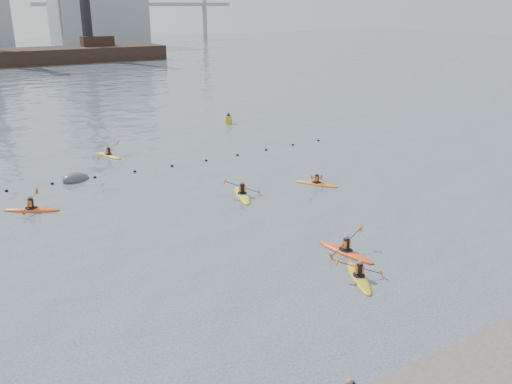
{
  "coord_description": "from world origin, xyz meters",
  "views": [
    {
      "loc": [
        -15.23,
        -15.75,
        12.06
      ],
      "look_at": [
        -1.0,
        6.76,
        2.8
      ],
      "focal_mm": 38.0,
      "sensor_mm": 36.0,
      "label": 1
    }
  ],
  "objects_px": {
    "kayaker_5": "(109,155)",
    "kayaker_1": "(359,277)",
    "kayaker_0": "(346,251)",
    "nav_buoy": "(228,120)",
    "kayaker_2": "(31,209)",
    "kayaker_3": "(242,194)",
    "kayaker_4": "(317,183)",
    "mooring_buoy": "(76,180)"
  },
  "relations": [
    {
      "from": "kayaker_1",
      "to": "kayaker_4",
      "type": "height_order",
      "value": "kayaker_1"
    },
    {
      "from": "kayaker_0",
      "to": "kayaker_2",
      "type": "height_order",
      "value": "kayaker_0"
    },
    {
      "from": "kayaker_1",
      "to": "nav_buoy",
      "type": "distance_m",
      "value": 35.44
    },
    {
      "from": "kayaker_2",
      "to": "mooring_buoy",
      "type": "xyz_separation_m",
      "value": [
        4.01,
        4.79,
        -0.11
      ]
    },
    {
      "from": "kayaker_1",
      "to": "kayaker_3",
      "type": "xyz_separation_m",
      "value": [
        1.32,
        12.74,
        0.01
      ]
    },
    {
      "from": "kayaker_2",
      "to": "kayaker_4",
      "type": "bearing_deg",
      "value": -73.72
    },
    {
      "from": "kayaker_3",
      "to": "kayaker_4",
      "type": "xyz_separation_m",
      "value": [
        5.69,
        -0.74,
        -0.02
      ]
    },
    {
      "from": "kayaker_5",
      "to": "nav_buoy",
      "type": "relative_size",
      "value": 2.38
    },
    {
      "from": "kayaker_5",
      "to": "kayaker_1",
      "type": "bearing_deg",
      "value": -99.46
    },
    {
      "from": "kayaker_1",
      "to": "kayaker_3",
      "type": "distance_m",
      "value": 12.81
    },
    {
      "from": "kayaker_1",
      "to": "kayaker_2",
      "type": "bearing_deg",
      "value": 149.03
    },
    {
      "from": "kayaker_5",
      "to": "kayaker_0",
      "type": "bearing_deg",
      "value": -95.9
    },
    {
      "from": "kayaker_0",
      "to": "kayaker_5",
      "type": "relative_size",
      "value": 1.1
    },
    {
      "from": "mooring_buoy",
      "to": "nav_buoy",
      "type": "distance_m",
      "value": 22.09
    },
    {
      "from": "kayaker_3",
      "to": "nav_buoy",
      "type": "xyz_separation_m",
      "value": [
        10.64,
        20.62,
        0.31
      ]
    },
    {
      "from": "kayaker_0",
      "to": "mooring_buoy",
      "type": "bearing_deg",
      "value": 104.02
    },
    {
      "from": "kayaker_5",
      "to": "mooring_buoy",
      "type": "xyz_separation_m",
      "value": [
        -4.04,
        -5.1,
        -0.1
      ]
    },
    {
      "from": "kayaker_1",
      "to": "kayaker_2",
      "type": "height_order",
      "value": "kayaker_1"
    },
    {
      "from": "kayaker_0",
      "to": "kayaker_2",
      "type": "relative_size",
      "value": 1.08
    },
    {
      "from": "kayaker_5",
      "to": "nav_buoy",
      "type": "distance_m",
      "value": 16.19
    },
    {
      "from": "kayaker_4",
      "to": "kayaker_5",
      "type": "distance_m",
      "value": 18.25
    },
    {
      "from": "kayaker_1",
      "to": "mooring_buoy",
      "type": "xyz_separation_m",
      "value": [
        -7.07,
        22.14,
        -0.1
      ]
    },
    {
      "from": "kayaker_2",
      "to": "kayaker_1",
      "type": "bearing_deg",
      "value": -114.68
    },
    {
      "from": "kayaker_0",
      "to": "kayaker_4",
      "type": "height_order",
      "value": "kayaker_0"
    },
    {
      "from": "kayaker_5",
      "to": "kayaker_2",
      "type": "bearing_deg",
      "value": -144.95
    },
    {
      "from": "kayaker_1",
      "to": "mooring_buoy",
      "type": "bearing_deg",
      "value": 134.19
    },
    {
      "from": "kayaker_2",
      "to": "kayaker_3",
      "type": "distance_m",
      "value": 13.23
    },
    {
      "from": "kayaker_5",
      "to": "mooring_buoy",
      "type": "relative_size",
      "value": 1.45
    },
    {
      "from": "nav_buoy",
      "to": "kayaker_3",
      "type": "bearing_deg",
      "value": -117.3
    },
    {
      "from": "kayaker_1",
      "to": "nav_buoy",
      "type": "height_order",
      "value": "nav_buoy"
    },
    {
      "from": "kayaker_0",
      "to": "mooring_buoy",
      "type": "xyz_separation_m",
      "value": [
        -8.38,
        19.74,
        -0.11
      ]
    },
    {
      "from": "kayaker_4",
      "to": "nav_buoy",
      "type": "height_order",
      "value": "nav_buoy"
    },
    {
      "from": "kayaker_0",
      "to": "kayaker_1",
      "type": "relative_size",
      "value": 1.1
    },
    {
      "from": "kayaker_0",
      "to": "kayaker_4",
      "type": "xyz_separation_m",
      "value": [
        5.7,
        9.6,
        -0.01
      ]
    },
    {
      "from": "kayaker_3",
      "to": "nav_buoy",
      "type": "relative_size",
      "value": 2.69
    },
    {
      "from": "kayaker_0",
      "to": "nav_buoy",
      "type": "xyz_separation_m",
      "value": [
        10.65,
        30.95,
        0.31
      ]
    },
    {
      "from": "kayaker_0",
      "to": "kayaker_2",
      "type": "xyz_separation_m",
      "value": [
        -12.38,
        14.95,
        -0.0
      ]
    },
    {
      "from": "kayaker_3",
      "to": "nav_buoy",
      "type": "distance_m",
      "value": 23.2
    },
    {
      "from": "kayaker_0",
      "to": "mooring_buoy",
      "type": "distance_m",
      "value": 21.45
    },
    {
      "from": "kayaker_2",
      "to": "kayaker_0",
      "type": "bearing_deg",
      "value": -107.6
    },
    {
      "from": "kayaker_3",
      "to": "kayaker_5",
      "type": "distance_m",
      "value": 15.14
    },
    {
      "from": "kayaker_0",
      "to": "kayaker_4",
      "type": "relative_size",
      "value": 1.2
    }
  ]
}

